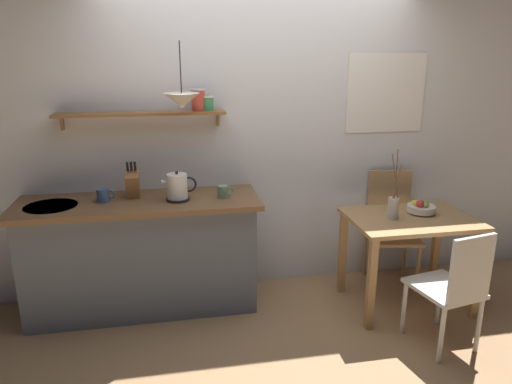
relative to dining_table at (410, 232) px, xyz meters
name	(u,v)px	position (x,y,z in m)	size (l,w,h in m)	color
ground_plane	(274,315)	(-1.09, 0.01, -0.63)	(14.00, 14.00, 0.00)	#A87F56
back_wall	(283,132)	(-0.89, 0.66, 0.72)	(6.80, 0.11, 2.70)	silver
kitchen_counter	(142,254)	(-2.09, 0.33, -0.16)	(1.83, 0.63, 0.92)	slate
wall_shelf	(165,109)	(-1.85, 0.50, 0.95)	(1.28, 0.20, 0.30)	brown
dining_table	(410,232)	(0.00, 0.00, 0.00)	(0.97, 0.69, 0.76)	tan
dining_chair_near	(454,286)	(0.00, -0.63, -0.14)	(0.46, 0.50, 0.89)	silver
dining_chair_far	(390,223)	(0.06, 0.44, -0.08)	(0.50, 0.49, 1.00)	tan
fruit_bowl	(421,208)	(0.12, 0.07, 0.18)	(0.22, 0.22, 0.12)	silver
twig_vase	(393,207)	(-0.16, -0.01, 0.23)	(0.09, 0.08, 0.55)	#B7B2A8
electric_kettle	(178,187)	(-1.79, 0.26, 0.39)	(0.26, 0.18, 0.23)	black
knife_block	(133,184)	(-2.13, 0.39, 0.40)	(0.10, 0.18, 0.29)	#9E6B3D
coffee_mug_by_sink	(103,195)	(-2.34, 0.32, 0.34)	(0.13, 0.09, 0.10)	#3D5B89
coffee_mug_spare	(223,192)	(-1.44, 0.27, 0.34)	(0.13, 0.09, 0.09)	slate
pendant_lamp	(182,100)	(-1.73, 0.28, 1.04)	(0.26, 0.26, 0.46)	black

